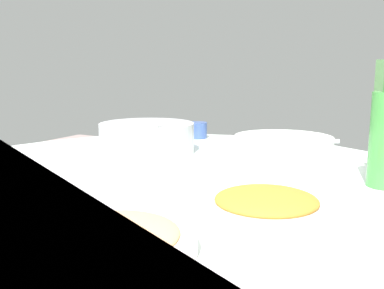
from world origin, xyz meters
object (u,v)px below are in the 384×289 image
object	(u,v)px
soup_bowl	(283,148)
dish_noodles	(113,240)
dish_tofu_braise	(266,205)
tea_cup_near	(198,130)
rice_bowl	(147,137)
round_dining_table	(167,226)

from	to	relation	value
soup_bowl	dish_noodles	xyz separation A→B (m)	(0.74, -0.02, -0.01)
dish_tofu_braise	tea_cup_near	xyz separation A→B (m)	(-0.70, -0.50, 0.01)
tea_cup_near	dish_tofu_braise	bearing A→B (deg)	35.76
rice_bowl	dish_noodles	distance (m)	0.74
round_dining_table	rice_bowl	world-z (taller)	rice_bowl
soup_bowl	dish_noodles	bearing A→B (deg)	-1.74
rice_bowl	dish_tofu_braise	size ratio (longest dim) A/B	1.25
soup_bowl	dish_tofu_braise	bearing A→B (deg)	13.67
dish_noodles	tea_cup_near	xyz separation A→B (m)	(-0.95, -0.36, 0.01)
round_dining_table	soup_bowl	distance (m)	0.41
round_dining_table	rice_bowl	size ratio (longest dim) A/B	4.77
round_dining_table	soup_bowl	bearing A→B (deg)	152.28
soup_bowl	dish_noodles	size ratio (longest dim) A/B	1.21
rice_bowl	dish_noodles	size ratio (longest dim) A/B	1.19
round_dining_table	dish_noodles	bearing A→B (deg)	21.41
round_dining_table	dish_tofu_braise	xyz separation A→B (m)	(0.14, 0.30, 0.14)
round_dining_table	dish_tofu_braise	bearing A→B (deg)	63.98
dish_noodles	tea_cup_near	bearing A→B (deg)	-159.11
tea_cup_near	rice_bowl	bearing A→B (deg)	-2.31
rice_bowl	tea_cup_near	bearing A→B (deg)	177.69
dish_tofu_braise	tea_cup_near	world-z (taller)	tea_cup_near
dish_tofu_braise	rice_bowl	bearing A→B (deg)	-126.79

